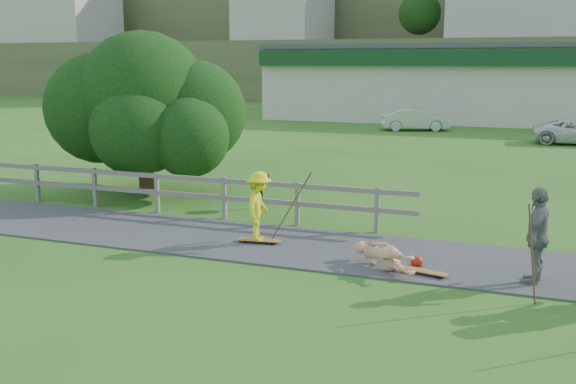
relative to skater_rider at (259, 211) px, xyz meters
The scene contains 15 objects.
ground 1.61m from the skater_rider, 80.81° to the right, with size 260.00×260.00×0.00m, color #2C601B.
path 0.80m from the skater_rider, 25.64° to the left, with size 34.00×3.00×0.04m, color #373739.
fence 4.79m from the skater_rider, 156.52° to the left, with size 15.05×0.10×1.10m.
strip_mall 33.86m from the skater_rider, 82.82° to the left, with size 32.50×10.75×5.10m.
skater_rider is the anchor object (origin of this frame).
skater_fallen 3.10m from the skater_rider, 15.01° to the right, with size 1.57×0.38×0.57m, color tan.
spectator_b 5.76m from the skater_rider, ahead, with size 1.06×0.44×1.82m, color slate.
car_silver 25.18m from the skater_rider, 91.56° to the left, with size 1.36×3.91×1.29m, color silver.
tree 7.06m from the skater_rider, 142.91° to the left, with size 6.45×6.45×4.25m, color black, non-canonical shape.
bbq 3.61m from the skater_rider, 111.95° to the left, with size 0.43×0.33×0.94m, color black, non-canonical shape.
longboard_rider 0.72m from the skater_rider, behind, with size 0.96×0.23×0.11m, color brown, non-canonical shape.
longboard_fallen 3.93m from the skater_rider, 13.37° to the right, with size 0.94×0.23×0.10m, color brown, non-canonical shape.
helmet 3.64m from the skater_rider, ahead, with size 0.25×0.25×0.25m, color #A31E10.
pole_rider 0.74m from the skater_rider, 33.69° to the left, with size 0.03×0.03×1.89m, color brown.
pole_spec_left 5.88m from the skater_rider, 16.55° to the right, with size 0.03×0.03×1.72m, color brown.
Camera 1 is at (5.14, -11.29, 4.02)m, focal length 40.00 mm.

